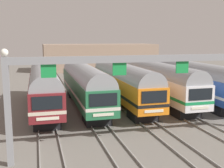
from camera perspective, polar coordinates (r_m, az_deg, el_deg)
The scene contains 9 objects.
ground_plane at distance 32.96m, azimuth 2.11°, elevation -4.10°, with size 160.00×160.00×0.00m, color slate.
track_bed at distance 49.16m, azimuth -3.71°, elevation 0.38°, with size 19.00×70.00×0.15m.
commuter_train_maroon at distance 31.05m, azimuth -13.48°, elevation -0.12°, with size 2.88×18.06×5.05m.
commuter_train_green at distance 31.46m, azimuth -5.50°, elevation 0.21°, with size 2.88×18.06×5.05m.
commuter_train_orange at distance 32.45m, azimuth 2.14°, elevation 0.52°, with size 2.88×18.06×4.77m.
commuter_train_white at distance 33.98m, azimuth 9.21°, elevation 0.80°, with size 2.88×18.06×4.77m.
commuter_train_blue at distance 35.99m, azimuth 15.57°, elevation 1.04°, with size 2.88×18.06×5.05m.
catenary_gantry at distance 19.73m, azimuth 13.79°, elevation 2.26°, with size 22.74×0.44×6.97m.
maintenance_building at distance 68.91m, azimuth -2.50°, elevation 5.41°, with size 26.29×10.00×6.13m, color gray.
Camera 1 is at (-9.46, -30.66, 7.55)m, focal length 45.79 mm.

